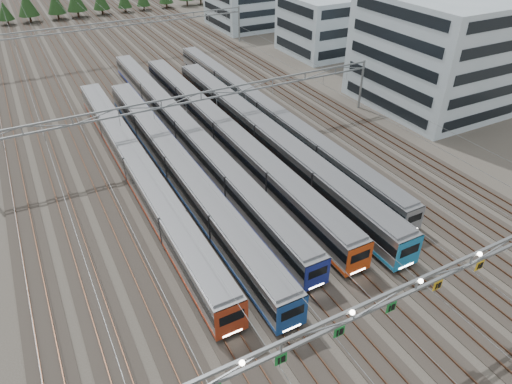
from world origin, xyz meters
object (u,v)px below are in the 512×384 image
train_c (184,130)px  gantry_near (417,288)px  train_e (264,135)px  gantry_mid (202,103)px  train_b (177,167)px  train_f (264,110)px  train_a (137,168)px  train_d (223,132)px  gantry_far (119,28)px  depot_bldg_mid (321,25)px  depot_bldg_south (434,53)px

train_c → gantry_near: size_ratio=1.19×
train_e → gantry_mid: 9.67m
train_b → gantry_mid: bearing=49.1°
train_c → train_f: train_c is taller
train_c → train_f: size_ratio=1.04×
train_a → gantry_mid: bearing=27.2°
train_d → gantry_mid: gantry_mid is taller
train_d → gantry_far: 47.00m
train_d → gantry_far: (-2.25, 46.76, 4.21)m
train_a → train_c: train_a is taller
gantry_near → train_f: bearing=75.2°
train_e → depot_bldg_mid: depot_bldg_mid is taller
train_b → train_c: (4.50, 9.52, -0.15)m
depot_bldg_south → gantry_far: bearing=128.3°
train_d → depot_bldg_mid: bearing=38.9°
train_f → depot_bldg_mid: (28.51, 25.94, 4.04)m
train_a → train_f: bearing=20.3°
gantry_far → train_d: bearing=-87.2°
depot_bldg_south → train_b: bearing=-175.3°
train_f → depot_bldg_south: depot_bldg_south is taller
train_a → depot_bldg_mid: size_ratio=3.38×
train_a → train_b: train_a is taller
train_c → depot_bldg_mid: 49.95m
train_b → gantry_mid: 11.13m
train_d → depot_bldg_mid: (37.51, 30.25, 3.80)m
gantry_mid → train_d: bearing=-38.1°
gantry_far → depot_bldg_south: size_ratio=2.56×
gantry_mid → train_a: bearing=-152.8°
depot_bldg_south → gantry_mid: bearing=174.1°
train_a → gantry_mid: (11.25, 5.79, 4.21)m
train_c → train_f: 13.52m
train_b → train_e: train_e is taller
train_a → depot_bldg_south: depot_bldg_south is taller
train_d → depot_bldg_mid: depot_bldg_mid is taller
train_c → train_d: 5.71m
train_c → train_e: size_ratio=1.19×
depot_bldg_mid → train_c: bearing=-147.5°
train_e → train_d: bearing=139.8°
train_d → train_e: bearing=-40.2°
train_a → train_b: 4.92m
train_f → gantry_far: (-11.25, 42.46, 4.44)m
train_a → gantry_mid: 13.33m
train_a → train_e: 18.00m
gantry_near → depot_bldg_mid: (39.80, 68.60, -1.11)m
gantry_mid → train_b: bearing=-130.9°
gantry_near → gantry_far: gantry_near is taller
train_b → train_f: 20.75m
train_a → train_d: (13.50, 4.03, 0.00)m
train_e → gantry_mid: size_ratio=0.99×
gantry_mid → depot_bldg_mid: size_ratio=3.52×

